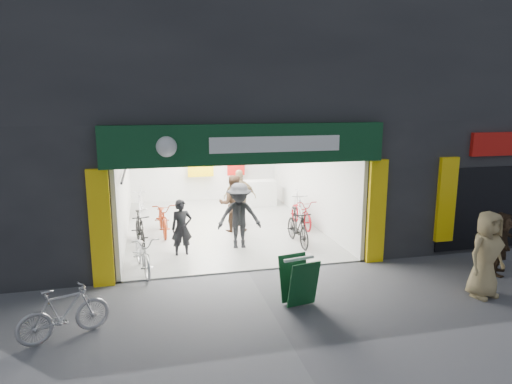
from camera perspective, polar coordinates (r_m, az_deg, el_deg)
name	(u,v)px	position (r m, az deg, el deg)	size (l,w,h in m)	color
ground	(248,272)	(11.01, -1.02, -9.95)	(60.00, 60.00, 0.00)	#56565B
building	(242,90)	(15.31, -1.81, 12.61)	(17.00, 10.27, 8.00)	#232326
bike_left_front	(143,253)	(11.19, -13.97, -7.39)	(0.62, 1.78, 0.94)	silver
bike_left_midfront	(140,229)	(13.17, -14.32, -4.48)	(0.45, 1.59, 0.95)	black
bike_left_midback	(163,218)	(14.09, -11.56, -3.17)	(0.68, 1.94, 1.02)	maroon
bike_left_back	(141,202)	(16.52, -14.21, -1.18)	(0.46, 1.64, 0.99)	silver
bike_right_front	(298,227)	(12.83, 5.24, -4.39)	(0.49, 1.72, 1.04)	black
bike_right_mid	(301,213)	(14.62, 5.70, -2.61)	(0.62, 1.78, 0.94)	maroon
bike_right_back	(298,208)	(14.93, 5.26, -1.97)	(0.52, 1.84, 1.11)	#B9BABE
parked_bike	(64,313)	(8.68, -22.89, -13.71)	(0.44, 1.54, 0.93)	#ABAAAF
customer_a	(182,228)	(11.99, -9.27, -4.49)	(0.55, 0.36, 1.51)	black
customer_b	(233,204)	(13.96, -2.90, -1.47)	(0.86, 0.67, 1.78)	#382619
customer_c	(239,216)	(12.38, -2.10, -3.05)	(1.18, 0.68, 1.83)	black
customer_d	(240,197)	(14.85, -2.03, -0.64)	(1.05, 0.44, 1.80)	#897250
pedestrian_near	(486,254)	(10.54, 26.84, -6.97)	(0.89, 0.58, 1.82)	#9C875B
pedestrian_far	(500,243)	(12.09, 28.22, -5.67)	(1.38, 0.44, 1.48)	#322317
sandwich_board	(299,280)	(9.22, 5.35, -10.86)	(0.72, 0.74, 0.96)	#0F3F1E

